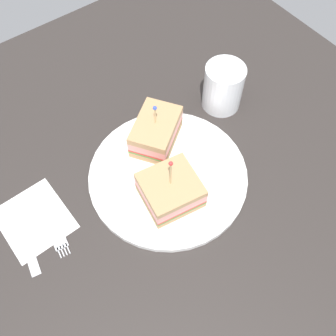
% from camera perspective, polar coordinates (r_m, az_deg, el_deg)
% --- Properties ---
extents(ground_plane, '(1.01, 1.01, 0.02)m').
position_cam_1_polar(ground_plane, '(0.71, 0.00, -1.71)').
color(ground_plane, '#2D2826').
extents(plate, '(0.28, 0.28, 0.01)m').
position_cam_1_polar(plate, '(0.70, 0.00, -1.09)').
color(plate, white).
rests_on(plate, ground_plane).
extents(sandwich_half_front, '(0.12, 0.12, 0.10)m').
position_cam_1_polar(sandwich_half_front, '(0.71, -1.77, 5.32)').
color(sandwich_half_front, tan).
rests_on(sandwich_half_front, plate).
extents(sandwich_half_back, '(0.10, 0.10, 0.11)m').
position_cam_1_polar(sandwich_half_back, '(0.65, 0.36, -3.24)').
color(sandwich_half_back, tan).
rests_on(sandwich_half_back, plate).
extents(drink_glass, '(0.08, 0.08, 0.09)m').
position_cam_1_polar(drink_glass, '(0.78, 7.98, 11.35)').
color(drink_glass, '#B74C33').
rests_on(drink_glass, ground_plane).
extents(napkin, '(0.12, 0.11, 0.00)m').
position_cam_1_polar(napkin, '(0.70, -18.87, -7.07)').
color(napkin, white).
rests_on(napkin, ground_plane).
extents(fork, '(0.12, 0.03, 0.00)m').
position_cam_1_polar(fork, '(0.68, -16.05, -8.87)').
color(fork, silver).
rests_on(fork, ground_plane).
extents(knife, '(0.13, 0.03, 0.00)m').
position_cam_1_polar(knife, '(0.69, -19.89, -10.30)').
color(knife, silver).
rests_on(knife, ground_plane).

